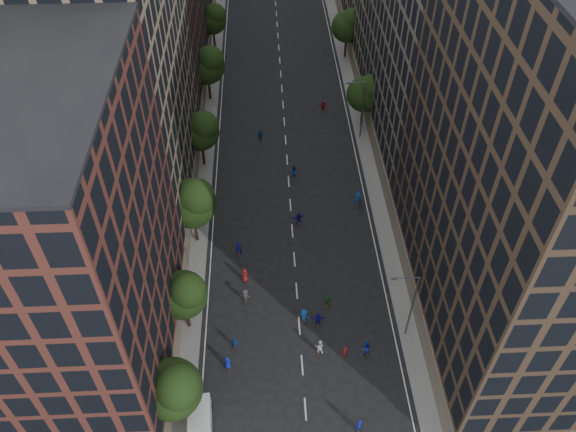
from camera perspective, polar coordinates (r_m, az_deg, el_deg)
The scene contains 37 objects.
ground at distance 76.49m, azimuth -0.08°, elevation 5.51°, with size 240.00×240.00×0.00m, color black.
sidewalk_left at distance 82.88m, azimuth -8.73°, elevation 8.50°, with size 4.00×105.00×0.15m, color slate.
sidewalk_right at distance 83.66m, azimuth 8.02°, elevation 8.97°, with size 4.00×105.00×0.15m, color slate.
bldg_left_a at distance 47.82m, azimuth -21.78°, elevation -3.50°, with size 14.00×22.00×30.00m, color #572921.
bldg_left_b at distance 64.74m, azimuth -17.43°, elevation 13.69°, with size 14.00×26.00×34.00m, color #817054.
bldg_left_c at distance 86.12m, azimuth -14.25°, elevation 19.89°, with size 14.00×20.00×28.00m, color #572921.
bldg_right_a at distance 50.62m, azimuth 23.40°, elevation 3.72°, with size 14.00×30.00×36.00m, color #453324.
bldg_right_b at distance 74.08m, azimuth 15.35°, elevation 17.71°, with size 14.00×28.00×33.00m, color #5E574E.
tree_left_0 at distance 48.88m, azimuth -11.57°, elevation -16.78°, with size 5.20×5.20×8.83m.
tree_left_1 at distance 54.67m, azimuth -10.50°, elevation -7.76°, with size 4.80×4.80×8.21m.
tree_left_2 at distance 62.12m, azimuth -9.65°, elevation 1.46°, with size 5.60×5.60×9.45m.
tree_left_3 at distance 73.27m, azimuth -8.81°, elevation 8.65°, with size 5.00×5.00×8.58m.
tree_left_4 at distance 86.56m, azimuth -8.14°, elevation 15.01°, with size 5.40×5.40×9.08m.
tree_left_5 at distance 100.97m, azimuth -7.61°, elevation 19.29°, with size 4.80×4.80×8.33m.
tree_right_a at distance 80.78m, azimuth 7.94°, elevation 12.32°, with size 5.00×5.00×8.39m.
tree_right_b at distance 97.90m, azimuth 6.17°, elevation 18.76°, with size 5.20×5.20×8.83m.
streetlamp_near at distance 54.81m, azimuth 12.34°, elevation -8.66°, with size 2.64×0.22×9.06m.
streetlamp_far at distance 78.50m, azimuth 7.47°, elevation 10.92°, with size 2.64×0.22×9.06m.
cargo_van at distance 52.45m, azimuth -8.93°, elevation -20.00°, with size 2.35×4.54×2.35m.
skater_0 at distance 55.43m, azimuth -6.15°, elevation -14.60°, with size 0.79×0.52×1.62m, color #1422A6.
skater_1 at distance 52.46m, azimuth 7.20°, elevation -20.35°, with size 0.69×0.45×1.88m, color navy.
skater_2 at distance 56.32m, azimuth 7.89°, elevation -13.12°, with size 0.93×0.72×1.91m, color #162EB9.
skater_3 at distance 57.99m, azimuth 1.64°, elevation -10.12°, with size 1.15×0.66×1.78m, color #144FA3.
skater_4 at distance 56.54m, azimuth -5.43°, elevation -12.74°, with size 0.91×0.38×1.55m, color #13489F.
skater_5 at distance 57.90m, azimuth 3.06°, elevation -10.46°, with size 1.49×0.47×1.60m, color #16118F.
skater_6 at distance 61.37m, azimuth -4.41°, elevation -6.04°, with size 0.87×0.57×1.78m, color maroon.
skater_7 at distance 56.09m, azimuth 5.81°, elevation -13.56°, with size 0.55×0.36×1.51m, color #A71B22.
skater_8 at distance 56.03m, azimuth 3.22°, elevation -13.13°, with size 0.86×0.67×1.78m, color silver.
skater_9 at distance 59.68m, azimuth -4.35°, elevation -8.10°, with size 1.10×0.64×1.71m, color #3D3C41.
skater_10 at distance 59.37m, azimuth 4.06°, elevation -8.53°, with size 0.96×0.40×1.64m, color #227424.
skater_11 at distance 67.18m, azimuth 1.08°, elevation -0.24°, with size 1.59×0.50×1.71m, color #191294.
skater_12 at distance 70.74m, azimuth 7.13°, elevation 2.06°, with size 0.76×0.50×1.57m, color navy.
skater_13 at distance 63.95m, azimuth -5.04°, elevation -3.28°, with size 0.70×0.46×1.92m, color #171292.
skater_14 at distance 73.49m, azimuth 0.57°, elevation 4.52°, with size 0.88×0.69×1.82m, color #124796.
skater_15 at distance 70.11m, azimuth 7.09°, elevation 1.73°, with size 1.17×0.67×1.81m, color #124494.
skater_16 at distance 79.70m, azimuth -2.81°, elevation 8.15°, with size 1.11×0.46×1.89m, color navy.
skater_17 at distance 86.08m, azimuth 3.59°, elevation 11.07°, with size 1.51×0.48×1.63m, color maroon.
Camera 1 is at (-2.71, -19.35, 48.18)m, focal length 35.00 mm.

